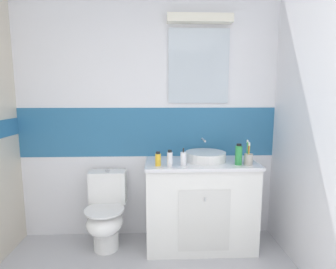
% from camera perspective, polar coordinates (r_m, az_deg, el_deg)
% --- Properties ---
extents(wall_back_tiled, '(3.20, 0.20, 2.50)m').
position_cam_1_polar(wall_back_tiled, '(2.75, -4.08, 3.97)').
color(wall_back_tiled, white).
rests_on(wall_back_tiled, ground_plane).
extents(vanity_cabinet, '(1.05, 0.51, 0.85)m').
position_cam_1_polar(vanity_cabinet, '(2.70, 6.87, -14.53)').
color(vanity_cabinet, white).
rests_on(vanity_cabinet, ground_plane).
extents(sink_basin, '(0.39, 0.43, 0.19)m').
position_cam_1_polar(sink_basin, '(2.60, 8.02, -4.51)').
color(sink_basin, white).
rests_on(sink_basin, vanity_cabinet).
extents(toilet, '(0.37, 0.50, 0.74)m').
position_cam_1_polar(toilet, '(2.74, -13.14, -16.10)').
color(toilet, white).
rests_on(toilet, ground_plane).
extents(toothbrush_cup, '(0.08, 0.08, 0.23)m').
position_cam_1_polar(toothbrush_cup, '(2.51, 16.87, -4.92)').
color(toothbrush_cup, '#B2ADA3').
rests_on(toothbrush_cup, vanity_cabinet).
extents(soap_dispenser, '(0.05, 0.05, 0.16)m').
position_cam_1_polar(soap_dispenser, '(2.38, 3.30, -5.23)').
color(soap_dispenser, white).
rests_on(soap_dispenser, vanity_cabinet).
extents(lotion_bottle_short, '(0.05, 0.05, 0.13)m').
position_cam_1_polar(lotion_bottle_short, '(2.38, -2.15, -5.32)').
color(lotion_bottle_short, yellow).
rests_on(lotion_bottle_short, vanity_cabinet).
extents(deodorant_spray_can, '(0.05, 0.05, 0.15)m').
position_cam_1_polar(deodorant_spray_can, '(2.35, 0.39, -5.22)').
color(deodorant_spray_can, white).
rests_on(deodorant_spray_can, vanity_cabinet).
extents(shampoo_bottle_tall, '(0.06, 0.06, 0.19)m').
position_cam_1_polar(shampoo_bottle_tall, '(2.49, 14.91, -4.22)').
color(shampoo_bottle_tall, green).
rests_on(shampoo_bottle_tall, vanity_cabinet).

